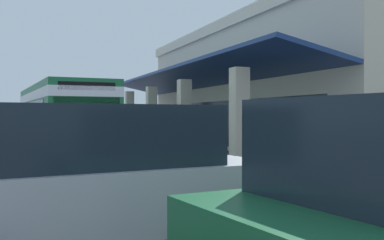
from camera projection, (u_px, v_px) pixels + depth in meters
ground at (226, 147)px, 26.50m from camera, size 120.00×120.00×0.00m
curb_strip at (136, 150)px, 23.46m from camera, size 27.41×0.50×0.12m
plaza_building at (297, 87)px, 26.81m from camera, size 23.14×13.68×6.96m
transit_bus at (61, 115)px, 20.47m from camera, size 11.37×3.39×3.34m
parked_suv_silver at (93, 177)px, 6.08m from camera, size 3.14×5.02×1.97m
pedestrian at (81, 143)px, 13.72m from camera, size 0.51×0.60×1.77m
potted_palm at (138, 136)px, 27.77m from camera, size 1.98×1.86×2.17m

